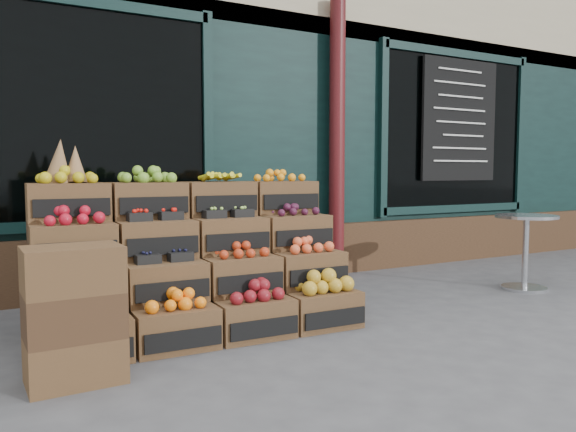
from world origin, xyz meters
TOP-DOWN VIEW (x-y plane):
  - ground at (0.00, 0.00)m, footprint 60.00×60.00m
  - shop_facade at (0.00, 5.11)m, footprint 12.00×6.24m
  - crate_display at (-1.01, 0.78)m, footprint 2.37×1.21m
  - spare_crates at (-2.01, -0.02)m, footprint 0.54×0.38m
  - bistro_table at (2.46, 0.43)m, footprint 0.62×0.62m
  - shopkeeper at (-1.22, 3.00)m, footprint 0.75×0.52m

SIDE VIEW (x-z plane):
  - ground at x=0.00m, z-range 0.00..0.00m
  - spare_crates at x=-2.01m, z-range 0.00..0.80m
  - crate_display at x=-1.01m, z-range -0.28..1.18m
  - bistro_table at x=2.46m, z-range 0.10..0.87m
  - shopkeeper at x=-1.22m, z-range 0.00..1.97m
  - shop_facade at x=0.00m, z-range 0.00..4.80m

